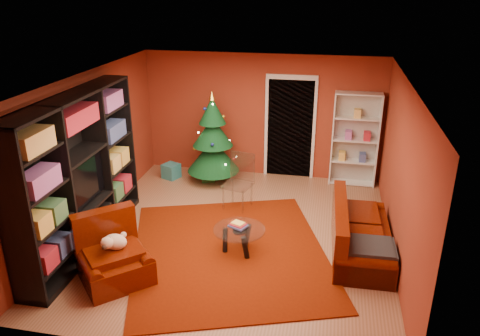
% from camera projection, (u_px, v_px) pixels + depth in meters
% --- Properties ---
extents(floor, '(5.00, 5.50, 0.05)m').
position_uv_depth(floor, '(235.00, 236.00, 7.83)').
color(floor, brown).
rests_on(floor, ground).
extents(ceiling, '(5.00, 5.50, 0.05)m').
position_uv_depth(ceiling, '(235.00, 78.00, 6.84)').
color(ceiling, silver).
rests_on(ceiling, wall_back).
extents(wall_back, '(5.00, 0.05, 2.60)m').
position_uv_depth(wall_back, '(262.00, 116.00, 9.86)').
color(wall_back, maroon).
rests_on(wall_back, ground).
extents(wall_left, '(0.05, 5.50, 2.60)m').
position_uv_depth(wall_left, '(87.00, 152.00, 7.80)').
color(wall_left, maroon).
rests_on(wall_left, ground).
extents(wall_right, '(0.05, 5.50, 2.60)m').
position_uv_depth(wall_right, '(403.00, 175.00, 6.87)').
color(wall_right, maroon).
rests_on(wall_right, ground).
extents(doorway, '(1.06, 0.60, 2.16)m').
position_uv_depth(doorway, '(290.00, 129.00, 9.80)').
color(doorway, black).
rests_on(doorway, floor).
extents(rug, '(3.88, 4.18, 0.02)m').
position_uv_depth(rug, '(229.00, 252.00, 7.32)').
color(rug, '#621702').
rests_on(rug, floor).
extents(media_unit, '(0.55, 3.18, 2.43)m').
position_uv_depth(media_unit, '(79.00, 174.00, 7.11)').
color(media_unit, black).
rests_on(media_unit, floor).
extents(christmas_tree, '(1.38, 1.38, 1.94)m').
position_uv_depth(christmas_tree, '(213.00, 139.00, 9.59)').
color(christmas_tree, '#0A3A19').
rests_on(christmas_tree, floor).
extents(gift_box_teal, '(0.41, 0.41, 0.31)m').
position_uv_depth(gift_box_teal, '(171.00, 171.00, 10.02)').
color(gift_box_teal, teal).
rests_on(gift_box_teal, floor).
extents(gift_box_green, '(0.35, 0.35, 0.27)m').
position_uv_depth(gift_box_green, '(208.00, 174.00, 9.90)').
color(gift_box_green, '#28702D').
rests_on(gift_box_green, floor).
extents(white_bookshelf, '(0.92, 0.34, 1.97)m').
position_uv_depth(white_bookshelf, '(355.00, 140.00, 9.44)').
color(white_bookshelf, white).
rests_on(white_bookshelf, floor).
extents(armchair, '(1.39, 1.39, 0.77)m').
position_uv_depth(armchair, '(114.00, 256.00, 6.52)').
color(armchair, '#471003').
rests_on(armchair, rug).
extents(dog, '(0.50, 0.49, 0.25)m').
position_uv_depth(dog, '(115.00, 242.00, 6.51)').
color(dog, beige).
rests_on(dog, armchair).
extents(sofa, '(0.90, 1.92, 0.82)m').
position_uv_depth(sofa, '(362.00, 229.00, 7.17)').
color(sofa, '#471003').
rests_on(sofa, rug).
extents(coffee_table, '(1.07, 1.07, 0.50)m').
position_uv_depth(coffee_table, '(239.00, 240.00, 7.25)').
color(coffee_table, gray).
rests_on(coffee_table, rug).
extents(acrylic_chair, '(0.59, 0.62, 0.94)m').
position_uv_depth(acrylic_chair, '(237.00, 185.00, 8.57)').
color(acrylic_chair, '#66605B').
rests_on(acrylic_chair, rug).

